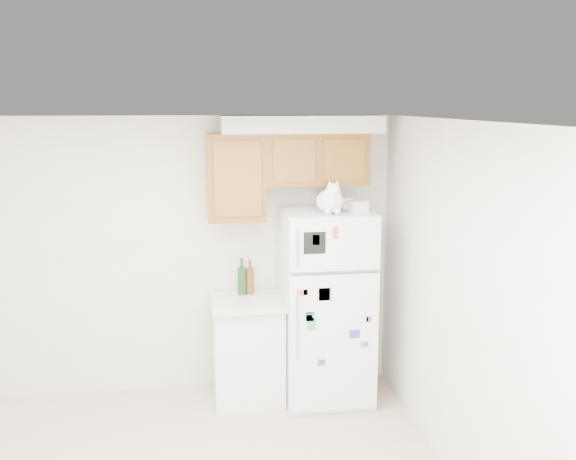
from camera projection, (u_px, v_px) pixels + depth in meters
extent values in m
cube|color=silver|center=(180.00, 256.00, 6.05)|extent=(3.80, 0.04, 2.50)
cube|color=silver|center=(472.00, 315.00, 4.38)|extent=(0.04, 4.00, 2.50)
cube|color=white|center=(170.00, 122.00, 3.87)|extent=(3.80, 4.00, 0.04)
cube|color=brown|center=(316.00, 159.00, 5.89)|extent=(0.90, 0.33, 0.45)
cube|color=brown|center=(236.00, 177.00, 5.82)|extent=(0.50, 0.33, 0.75)
cube|color=silver|center=(302.00, 124.00, 5.82)|extent=(1.40, 0.37, 0.15)
cube|color=white|center=(326.00, 305.00, 5.94)|extent=(0.76, 0.72, 1.70)
cube|color=white|center=(336.00, 245.00, 5.46)|extent=(0.74, 0.03, 0.44)
cube|color=white|center=(335.00, 343.00, 5.61)|extent=(0.74, 0.03, 1.19)
cube|color=#59595B|center=(336.00, 272.00, 5.50)|extent=(0.74, 0.03, 0.02)
cylinder|color=silver|center=(298.00, 247.00, 5.38)|extent=(0.02, 0.02, 0.32)
cylinder|color=silver|center=(298.00, 327.00, 5.51)|extent=(0.02, 0.02, 0.55)
cube|color=black|center=(315.00, 243.00, 5.41)|extent=(0.18, 0.00, 0.18)
cube|color=white|center=(317.00, 297.00, 5.50)|extent=(0.22, 0.00, 0.28)
cube|color=#C55C31|center=(302.00, 292.00, 5.47)|extent=(0.09, 0.00, 0.05)
cube|color=silver|center=(365.00, 318.00, 5.59)|extent=(0.06, 0.00, 0.07)
cube|color=#525357|center=(325.00, 294.00, 5.50)|extent=(0.10, 0.00, 0.11)
cube|color=#3A805B|center=(365.00, 344.00, 5.63)|extent=(0.07, 0.00, 0.05)
cube|color=#2F3EA4|center=(355.00, 334.00, 5.60)|extent=(0.09, 0.00, 0.07)
cube|color=#266A98|center=(309.00, 318.00, 5.52)|extent=(0.05, 0.00, 0.06)
cube|color=#48494D|center=(321.00, 363.00, 5.61)|extent=(0.06, 0.00, 0.06)
cube|color=#CB5132|center=(336.00, 233.00, 5.42)|extent=(0.05, 0.00, 0.10)
cube|color=teal|center=(310.00, 317.00, 5.52)|extent=(0.07, 0.00, 0.08)
cube|color=#3158AB|center=(369.00, 319.00, 5.60)|extent=(0.05, 0.00, 0.05)
cube|color=#449655|center=(311.00, 324.00, 5.53)|extent=(0.08, 0.00, 0.11)
cube|color=teal|center=(316.00, 240.00, 5.40)|extent=(0.06, 0.00, 0.08)
cube|color=white|center=(248.00, 351.00, 5.97)|extent=(0.60, 0.60, 0.88)
cube|color=silver|center=(248.00, 302.00, 5.87)|extent=(0.64, 0.64, 0.04)
ellipsoid|color=white|center=(330.00, 202.00, 5.65)|extent=(0.23, 0.31, 0.19)
ellipsoid|color=white|center=(332.00, 198.00, 5.55)|extent=(0.17, 0.13, 0.18)
sphere|color=white|center=(333.00, 190.00, 5.49)|extent=(0.11, 0.11, 0.11)
cone|color=white|center=(330.00, 183.00, 5.48)|extent=(0.04, 0.04, 0.04)
cone|color=white|center=(337.00, 183.00, 5.49)|extent=(0.04, 0.04, 0.04)
cone|color=#D88C8C|center=(330.00, 184.00, 5.47)|extent=(0.02, 0.02, 0.03)
cone|color=#D88C8C|center=(337.00, 184.00, 5.48)|extent=(0.02, 0.02, 0.03)
sphere|color=white|center=(335.00, 193.00, 5.45)|extent=(0.05, 0.05, 0.05)
sphere|color=white|center=(328.00, 211.00, 5.53)|extent=(0.06, 0.06, 0.06)
sphere|color=white|center=(337.00, 211.00, 5.55)|extent=(0.06, 0.06, 0.06)
cylinder|color=white|center=(338.00, 207.00, 5.78)|extent=(0.14, 0.20, 0.07)
cube|color=white|center=(340.00, 203.00, 5.83)|extent=(0.20, 0.15, 0.10)
cube|color=white|center=(358.00, 206.00, 5.71)|extent=(0.17, 0.14, 0.09)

